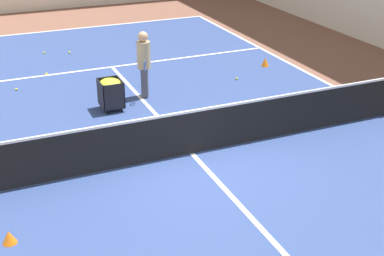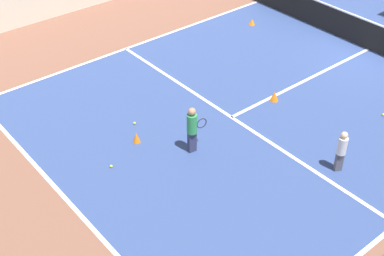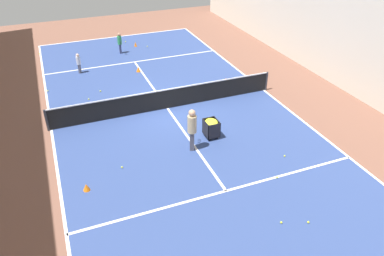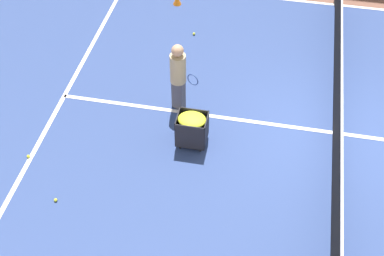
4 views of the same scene
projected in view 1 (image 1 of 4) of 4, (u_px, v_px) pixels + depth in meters
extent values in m
plane|color=brown|center=(192.00, 154.00, 11.16)|extent=(34.16, 34.16, 0.00)
cube|color=navy|center=(192.00, 154.00, 11.16)|extent=(10.37, 22.60, 0.00)
cube|color=white|center=(77.00, 28.00, 20.57)|extent=(10.37, 0.10, 0.00)
cube|color=white|center=(112.00, 67.00, 16.34)|extent=(10.37, 0.10, 0.00)
cube|color=white|center=(192.00, 154.00, 11.16)|extent=(0.10, 12.43, 0.00)
cube|color=black|center=(192.00, 133.00, 10.96)|extent=(10.47, 0.03, 0.92)
cube|color=white|center=(192.00, 111.00, 10.75)|extent=(10.47, 0.04, 0.05)
cube|color=#4C4C56|center=(145.00, 82.00, 13.96)|extent=(0.27, 0.32, 0.79)
cylinder|color=tan|center=(144.00, 55.00, 13.65)|extent=(0.46, 0.46, 0.70)
sphere|color=tan|center=(143.00, 37.00, 13.44)|extent=(0.26, 0.26, 0.26)
torus|color=#2D478C|center=(145.00, 66.00, 13.40)|extent=(0.14, 0.27, 0.28)
cube|color=black|center=(112.00, 105.00, 13.27)|extent=(0.54, 0.63, 0.02)
cube|color=black|center=(114.00, 97.00, 12.88)|extent=(0.54, 0.02, 0.65)
cube|color=black|center=(108.00, 89.00, 13.39)|extent=(0.54, 0.02, 0.65)
cube|color=black|center=(101.00, 94.00, 13.04)|extent=(0.02, 0.63, 0.65)
cube|color=black|center=(121.00, 91.00, 13.23)|extent=(0.02, 0.63, 0.65)
ellipsoid|color=yellow|center=(110.00, 83.00, 13.02)|extent=(0.50, 0.59, 0.16)
cylinder|color=black|center=(107.00, 112.00, 13.04)|extent=(0.05, 0.05, 0.12)
cylinder|color=black|center=(122.00, 109.00, 13.18)|extent=(0.05, 0.05, 0.12)
cylinder|color=black|center=(102.00, 105.00, 13.41)|extent=(0.05, 0.05, 0.12)
cylinder|color=black|center=(117.00, 103.00, 13.55)|extent=(0.05, 0.05, 0.12)
cone|color=orange|center=(9.00, 237.00, 8.37)|extent=(0.23, 0.23, 0.22)
cone|color=orange|center=(265.00, 62.00, 16.36)|extent=(0.24, 0.24, 0.26)
sphere|color=yellow|center=(16.00, 89.00, 14.50)|extent=(0.07, 0.07, 0.07)
sphere|color=yellow|center=(46.00, 74.00, 15.66)|extent=(0.07, 0.07, 0.07)
sphere|color=yellow|center=(237.00, 79.00, 15.28)|extent=(0.07, 0.07, 0.07)
sphere|color=yellow|center=(69.00, 52.00, 17.61)|extent=(0.07, 0.07, 0.07)
sphere|color=yellow|center=(44.00, 53.00, 17.58)|extent=(0.07, 0.07, 0.07)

